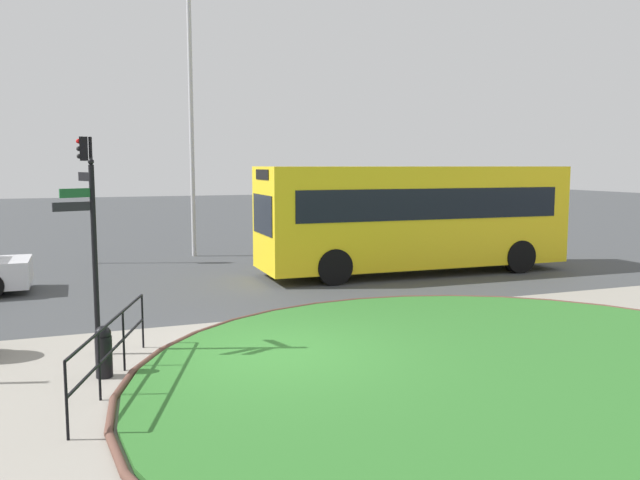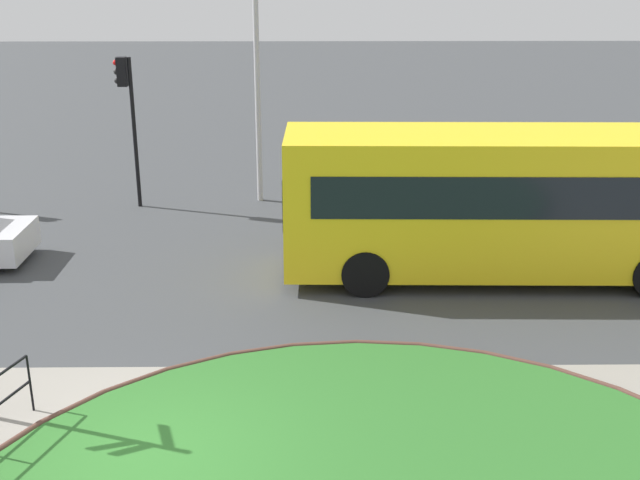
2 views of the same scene
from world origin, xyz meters
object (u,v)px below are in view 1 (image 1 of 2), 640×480
Objects in this scene: bollard_foreground at (104,351)px; lamppost_tall at (191,115)px; traffic_light_far at (87,172)px; bus_yellow at (414,216)px; signpost_directional at (90,242)px.

lamppost_tall is (3.57, 12.96, 4.61)m from bollard_foreground.
bus_yellow is at bearing 149.73° from traffic_light_far.
signpost_directional is 12.59m from lamppost_tall.
traffic_light_far reaches higher than bollard_foreground.
signpost_directional is at bearing 32.53° from bus_yellow.
bus_yellow is at bearing 37.22° from bollard_foreground.
lamppost_tall reaches higher than signpost_directional.
traffic_light_far is (0.04, 12.40, 2.63)m from bollard_foreground.
bollard_foreground is 12.68m from traffic_light_far.
signpost_directional is 10.92m from bus_yellow.
signpost_directional is at bearing 89.47° from traffic_light_far.
traffic_light_far reaches higher than signpost_directional.
bus_yellow is (9.32, 5.69, -0.24)m from signpost_directional.
traffic_light_far is at bearing 89.26° from signpost_directional.
bus_yellow is 8.85m from lamppost_tall.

